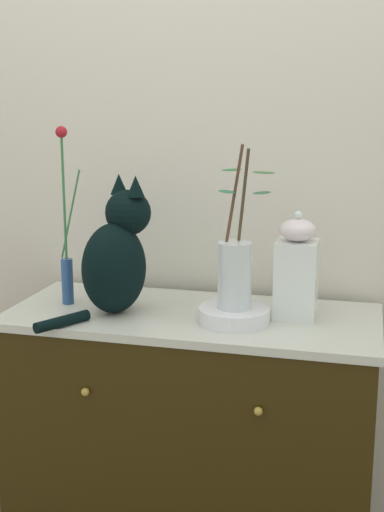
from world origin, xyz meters
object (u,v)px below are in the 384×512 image
object	(u,v)px
jar_lidded_porcelain	(296,270)
sideboard	(192,435)
cat_sitting	(117,255)
bowl_porcelain	(234,315)
vase_slim_green	(66,249)
vase_glass_clear	(235,271)

from	to	relation	value
jar_lidded_porcelain	sideboard	bearing A→B (deg)	-172.61
sideboard	cat_sitting	xyz separation A→B (m)	(-0.23, -0.04, 0.59)
bowl_porcelain	sideboard	bearing A→B (deg)	157.40
vase_slim_green	vase_glass_clear	xyz separation A→B (m)	(0.56, -0.05, -0.02)
bowl_porcelain	cat_sitting	bearing A→B (deg)	177.50
bowl_porcelain	jar_lidded_porcelain	bearing A→B (deg)	30.82
sideboard	vase_slim_green	distance (m)	0.72
cat_sitting	jar_lidded_porcelain	world-z (taller)	cat_sitting
sideboard	jar_lidded_porcelain	world-z (taller)	jar_lidded_porcelain
cat_sitting	vase_slim_green	bearing A→B (deg)	167.91
vase_glass_clear	cat_sitting	bearing A→B (deg)	177.76
sideboard	cat_sitting	size ratio (longest dim) A/B	2.70
jar_lidded_porcelain	cat_sitting	bearing A→B (deg)	-171.11
bowl_porcelain	vase_slim_green	bearing A→B (deg)	174.24
cat_sitting	bowl_porcelain	world-z (taller)	cat_sitting
sideboard	vase_glass_clear	distance (m)	0.59
vase_slim_green	jar_lidded_porcelain	world-z (taller)	vase_slim_green
vase_slim_green	bowl_porcelain	bearing A→B (deg)	-5.76
bowl_porcelain	jar_lidded_porcelain	distance (m)	0.23
vase_glass_clear	jar_lidded_porcelain	world-z (taller)	vase_glass_clear
cat_sitting	vase_slim_green	xyz separation A→B (m)	(-0.19, 0.04, 0.00)
cat_sitting	vase_slim_green	size ratio (longest dim) A/B	0.75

